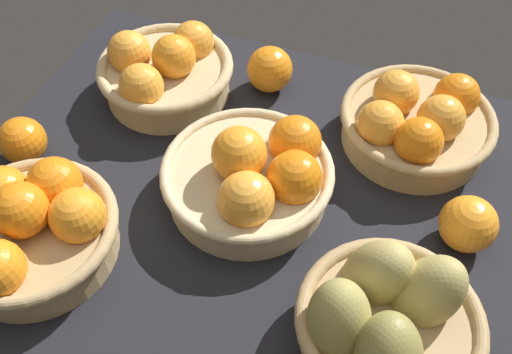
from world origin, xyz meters
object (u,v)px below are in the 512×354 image
(loose_orange_front_gap, at_px, (22,140))
(basket_near_left, at_px, (32,228))
(basket_near_right_pears, at_px, (386,320))
(basket_far_right, at_px, (416,122))
(basket_far_left, at_px, (164,71))
(loose_orange_back_gap, at_px, (270,69))
(basket_center, at_px, (254,176))
(loose_orange_side_gap, at_px, (468,224))

(loose_orange_front_gap, bearing_deg, basket_near_left, -49.93)
(loose_orange_front_gap, bearing_deg, basket_near_right_pears, -10.41)
(loose_orange_front_gap, bearing_deg, basket_far_right, 23.15)
(basket_far_left, xyz_separation_m, loose_orange_front_gap, (-0.14, -0.21, -0.01))
(loose_orange_front_gap, xyz_separation_m, loose_orange_back_gap, (0.30, 0.28, 0.00))
(basket_center, bearing_deg, loose_orange_side_gap, 5.06)
(basket_near_left, height_order, basket_far_right, basket_near_left)
(basket_center, relative_size, basket_far_left, 1.09)
(loose_orange_side_gap, bearing_deg, basket_center, -174.94)
(basket_center, distance_m, basket_far_left, 0.27)
(basket_near_right_pears, bearing_deg, basket_far_left, 144.33)
(basket_far_left, bearing_deg, basket_near_right_pears, -35.67)
(basket_far_left, bearing_deg, loose_orange_back_gap, 24.62)
(basket_far_left, bearing_deg, basket_far_right, 3.76)
(basket_center, relative_size, loose_orange_front_gap, 3.41)
(basket_near_left, bearing_deg, loose_orange_back_gap, 66.51)
(basket_near_right_pears, relative_size, loose_orange_side_gap, 2.97)
(basket_center, distance_m, loose_orange_front_gap, 0.36)
(basket_center, height_order, loose_orange_back_gap, basket_center)
(basket_center, relative_size, loose_orange_side_gap, 3.18)
(loose_orange_front_gap, bearing_deg, basket_center, 7.91)
(basket_center, bearing_deg, basket_near_right_pears, -35.27)
(basket_far_right, bearing_deg, basket_far_left, -176.24)
(basket_near_left, relative_size, basket_center, 0.95)
(basket_center, height_order, loose_orange_front_gap, basket_center)
(loose_orange_back_gap, bearing_deg, basket_near_left, -113.49)
(basket_near_right_pears, height_order, basket_far_left, basket_near_right_pears)
(basket_near_left, bearing_deg, loose_orange_side_gap, 21.64)
(basket_far_right, relative_size, loose_orange_front_gap, 3.29)
(basket_near_right_pears, xyz_separation_m, loose_orange_back_gap, (-0.28, 0.39, -0.01))
(basket_far_right, xyz_separation_m, basket_near_right_pears, (0.02, -0.34, 0.01))
(basket_near_right_pears, bearing_deg, loose_orange_side_gap, 67.41)
(loose_orange_front_gap, distance_m, loose_orange_side_gap, 0.66)
(basket_center, bearing_deg, loose_orange_back_gap, 104.13)
(loose_orange_back_gap, distance_m, loose_orange_side_gap, 0.41)
(basket_near_right_pears, xyz_separation_m, basket_far_left, (-0.44, 0.32, -0.01))
(basket_far_right, relative_size, basket_far_left, 1.05)
(basket_far_left, height_order, loose_orange_side_gap, basket_far_left)
(loose_orange_back_gap, relative_size, loose_orange_side_gap, 1.00)
(basket_far_right, relative_size, loose_orange_side_gap, 3.06)
(basket_far_left, height_order, loose_orange_front_gap, basket_far_left)
(basket_near_left, xyz_separation_m, loose_orange_back_gap, (0.18, 0.42, -0.01))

